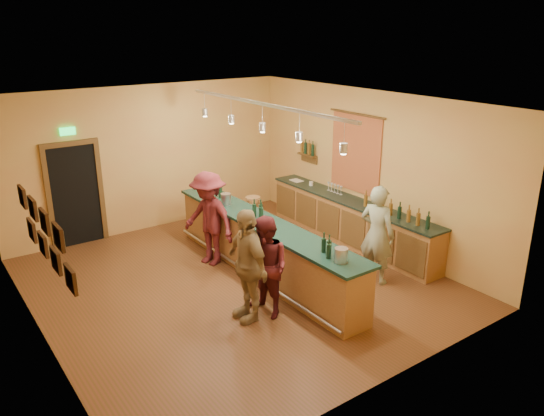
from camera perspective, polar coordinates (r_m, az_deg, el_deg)
floor at (r=9.65m, az=-3.88°, el=-8.00°), size 7.00×7.00×0.00m
ceiling at (r=8.67m, az=-4.35°, el=11.19°), size 6.50×7.00×0.02m
wall_back at (r=12.05m, az=-12.96°, el=5.23°), size 6.50×0.02×3.20m
wall_front at (r=6.52m, az=12.48°, el=-6.68°), size 6.50×0.02×3.20m
wall_left at (r=7.94m, az=-24.48°, el=-3.25°), size 0.02×7.00×3.20m
wall_right at (r=11.01m, az=10.45°, el=4.12°), size 0.02×7.00×3.20m
doorway at (r=11.62m, az=-20.43°, el=1.58°), size 1.15×0.09×2.48m
tapestry at (r=11.21m, az=8.99°, el=5.78°), size 0.03×1.40×1.60m
bottle_shelf at (r=12.29m, az=3.84°, el=6.27°), size 0.17×0.55×0.54m
picture_grid at (r=7.13m, az=-23.26°, el=-2.50°), size 0.06×2.20×0.70m
back_counter at (r=11.27m, az=8.47°, el=-1.36°), size 0.60×4.55×1.27m
tasting_bar at (r=9.68m, az=-0.96°, el=-3.88°), size 0.73×5.10×1.38m
pendant_track at (r=9.03m, az=-1.05°, el=10.15°), size 0.11×4.60×0.50m
bartender at (r=9.50m, az=11.23°, el=-2.82°), size 0.58×0.74×1.80m
customer_a at (r=8.28m, az=-0.65°, el=-6.43°), size 0.69×0.85×1.64m
customer_b at (r=8.16m, az=-2.70°, el=-6.15°), size 0.52×1.09×1.81m
customer_c at (r=10.10m, az=-6.80°, el=-1.15°), size 1.00×1.33×1.83m
bar_stool at (r=12.06m, az=-2.06°, el=0.54°), size 0.34×0.34×0.70m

